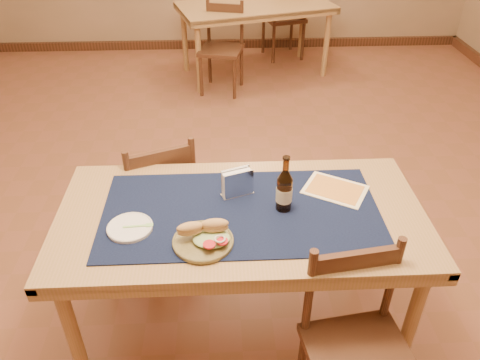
{
  "coord_description": "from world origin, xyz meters",
  "views": [
    {
      "loc": [
        -0.08,
        -2.38,
        2.03
      ],
      "look_at": [
        0.0,
        -0.7,
        0.85
      ],
      "focal_mm": 35.0,
      "sensor_mm": 36.0,
      "label": 1
    }
  ],
  "objects_px": {
    "chair_main_far": "(159,196)",
    "sandwich_plate": "(205,237)",
    "chair_main_near": "(358,348)",
    "back_table": "(255,12)",
    "beer_bottle": "(284,190)",
    "main_table": "(241,226)",
    "napkin_holder": "(237,183)"
  },
  "relations": [
    {
      "from": "chair_main_far",
      "to": "back_table",
      "type": "bearing_deg",
      "value": 75.23
    },
    {
      "from": "napkin_holder",
      "to": "back_table",
      "type": "bearing_deg",
      "value": 84.29
    },
    {
      "from": "chair_main_far",
      "to": "chair_main_near",
      "type": "bearing_deg",
      "value": -50.07
    },
    {
      "from": "main_table",
      "to": "napkin_holder",
      "type": "distance_m",
      "value": 0.19
    },
    {
      "from": "main_table",
      "to": "chair_main_far",
      "type": "bearing_deg",
      "value": 128.47
    },
    {
      "from": "chair_main_near",
      "to": "napkin_holder",
      "type": "xyz_separation_m",
      "value": [
        -0.44,
        0.61,
        0.37
      ]
    },
    {
      "from": "main_table",
      "to": "chair_main_near",
      "type": "height_order",
      "value": "chair_main_near"
    },
    {
      "from": "chair_main_far",
      "to": "sandwich_plate",
      "type": "relative_size",
      "value": 3.47
    },
    {
      "from": "sandwich_plate",
      "to": "beer_bottle",
      "type": "distance_m",
      "value": 0.4
    },
    {
      "from": "sandwich_plate",
      "to": "back_table",
      "type": "bearing_deg",
      "value": 82.55
    },
    {
      "from": "chair_main_far",
      "to": "napkin_holder",
      "type": "bearing_deg",
      "value": -45.1
    },
    {
      "from": "back_table",
      "to": "sandwich_plate",
      "type": "distance_m",
      "value": 3.64
    },
    {
      "from": "main_table",
      "to": "back_table",
      "type": "relative_size",
      "value": 0.93
    },
    {
      "from": "napkin_holder",
      "to": "chair_main_near",
      "type": "bearing_deg",
      "value": -54.04
    },
    {
      "from": "beer_bottle",
      "to": "napkin_holder",
      "type": "bearing_deg",
      "value": 150.15
    },
    {
      "from": "main_table",
      "to": "back_table",
      "type": "height_order",
      "value": "same"
    },
    {
      "from": "back_table",
      "to": "sandwich_plate",
      "type": "xyz_separation_m",
      "value": [
        -0.47,
        -3.61,
        0.11
      ]
    },
    {
      "from": "main_table",
      "to": "napkin_holder",
      "type": "relative_size",
      "value": 10.27
    },
    {
      "from": "main_table",
      "to": "chair_main_far",
      "type": "distance_m",
      "value": 0.74
    },
    {
      "from": "main_table",
      "to": "back_table",
      "type": "bearing_deg",
      "value": 84.68
    },
    {
      "from": "sandwich_plate",
      "to": "beer_bottle",
      "type": "xyz_separation_m",
      "value": [
        0.34,
        0.2,
        0.07
      ]
    },
    {
      "from": "back_table",
      "to": "beer_bottle",
      "type": "relative_size",
      "value": 6.53
    },
    {
      "from": "chair_main_far",
      "to": "chair_main_near",
      "type": "height_order",
      "value": "chair_main_near"
    },
    {
      "from": "main_table",
      "to": "sandwich_plate",
      "type": "height_order",
      "value": "sandwich_plate"
    },
    {
      "from": "chair_main_near",
      "to": "back_table",
      "type": "bearing_deg",
      "value": 91.69
    },
    {
      "from": "back_table",
      "to": "chair_main_near",
      "type": "bearing_deg",
      "value": -88.31
    },
    {
      "from": "main_table",
      "to": "sandwich_plate",
      "type": "distance_m",
      "value": 0.27
    },
    {
      "from": "main_table",
      "to": "chair_main_far",
      "type": "xyz_separation_m",
      "value": [
        -0.44,
        0.55,
        -0.23
      ]
    },
    {
      "from": "chair_main_far",
      "to": "beer_bottle",
      "type": "distance_m",
      "value": 0.92
    },
    {
      "from": "beer_bottle",
      "to": "napkin_holder",
      "type": "distance_m",
      "value": 0.23
    },
    {
      "from": "main_table",
      "to": "chair_main_far",
      "type": "relative_size",
      "value": 1.88
    },
    {
      "from": "chair_main_far",
      "to": "beer_bottle",
      "type": "xyz_separation_m",
      "value": [
        0.62,
        -0.54,
        0.41
      ]
    }
  ]
}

